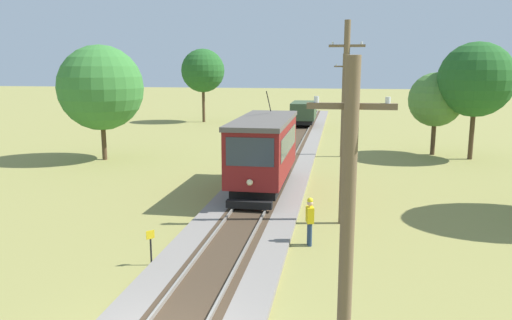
# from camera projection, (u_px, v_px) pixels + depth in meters

# --- Properties ---
(red_tram) EXTENTS (2.60, 8.54, 4.79)m
(red_tram) POSITION_uv_depth(u_px,v_px,m) (264.00, 150.00, 25.34)
(red_tram) COLOR maroon
(red_tram) RESTS_ON rail_right
(freight_car) EXTENTS (2.40, 5.20, 2.31)m
(freight_car) POSITION_uv_depth(u_px,v_px,m) (304.00, 112.00, 51.96)
(freight_car) COLOR #384C33
(freight_car) RESTS_ON rail_right
(utility_pole_foreground) EXTENTS (1.40, 0.50, 6.59)m
(utility_pole_foreground) POSITION_uv_depth(u_px,v_px,m) (346.00, 251.00, 8.30)
(utility_pole_foreground) COLOR brown
(utility_pole_foreground) RESTS_ON ground
(utility_pole_near_tram) EXTENTS (1.40, 0.26, 8.13)m
(utility_pole_near_tram) POSITION_uv_depth(u_px,v_px,m) (344.00, 123.00, 19.90)
(utility_pole_near_tram) COLOR brown
(utility_pole_near_tram) RESTS_ON ground
(utility_pole_mid) EXTENTS (1.40, 0.36, 7.18)m
(utility_pole_mid) POSITION_uv_depth(u_px,v_px,m) (343.00, 105.00, 34.94)
(utility_pole_mid) COLOR brown
(utility_pole_mid) RESTS_ON ground
(trackside_signal_marker) EXTENTS (0.21, 0.21, 1.18)m
(trackside_signal_marker) POSITION_uv_depth(u_px,v_px,m) (151.00, 246.00, 16.23)
(trackside_signal_marker) COLOR black
(trackside_signal_marker) RESTS_ON ground
(gravel_pile) EXTENTS (2.69, 2.69, 1.13)m
(gravel_pile) POSITION_uv_depth(u_px,v_px,m) (258.00, 119.00, 55.44)
(gravel_pile) COLOR gray
(gravel_pile) RESTS_ON ground
(track_worker) EXTENTS (0.33, 0.43, 1.78)m
(track_worker) POSITION_uv_depth(u_px,v_px,m) (310.00, 219.00, 17.95)
(track_worker) COLOR navy
(track_worker) RESTS_ON ground
(tree_left_near) EXTENTS (5.04, 5.04, 7.97)m
(tree_left_near) POSITION_uv_depth(u_px,v_px,m) (476.00, 80.00, 33.67)
(tree_left_near) COLOR #4C3823
(tree_left_near) RESTS_ON ground
(tree_right_near) EXTENTS (3.85, 3.85, 5.92)m
(tree_right_near) POSITION_uv_depth(u_px,v_px,m) (436.00, 100.00, 35.69)
(tree_right_near) COLOR #4C3823
(tree_right_near) RESTS_ON ground
(tree_left_far) EXTENTS (4.84, 4.84, 8.20)m
(tree_left_far) POSITION_uv_depth(u_px,v_px,m) (203.00, 71.00, 56.12)
(tree_left_far) COLOR #4C3823
(tree_left_far) RESTS_ON ground
(tree_right_far) EXTENTS (5.71, 5.71, 7.76)m
(tree_right_far) POSITION_uv_depth(u_px,v_px,m) (101.00, 88.00, 33.61)
(tree_right_far) COLOR #4C3823
(tree_right_far) RESTS_ON ground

